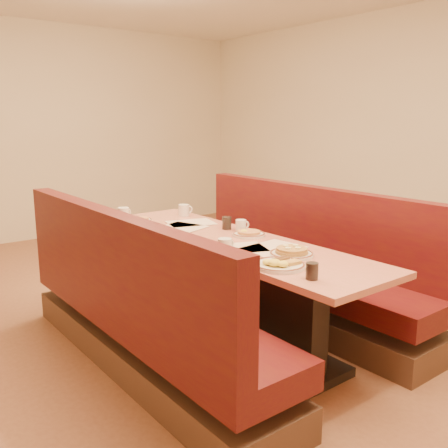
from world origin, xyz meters
TOP-DOWN VIEW (x-y plane):
  - ground at (0.00, 0.00)m, footprint 8.00×8.00m
  - room_envelope at (0.00, 0.00)m, footprint 6.04×8.04m
  - diner_table at (0.00, 0.00)m, footprint 0.70×2.50m
  - booth_left at (-0.73, 0.00)m, footprint 0.55×2.50m
  - booth_right at (0.73, 0.00)m, footprint 0.55×2.50m
  - placemat_near_left at (-0.12, -0.24)m, footprint 0.44×0.39m
  - placemat_near_right at (0.06, -0.38)m, footprint 0.43×0.34m
  - placemat_far_left at (-0.12, 0.50)m, footprint 0.52×0.45m
  - placemat_far_right at (0.09, 0.61)m, footprint 0.43×0.36m
  - pancake_plate at (0.04, -0.58)m, footprint 0.27×0.27m
  - eggs_plate at (-0.20, -0.71)m, footprint 0.30×0.30m
  - extra_plate_mid at (0.18, -0.01)m, footprint 0.24×0.24m
  - extra_plate_far at (-0.19, 0.94)m, footprint 0.18×0.18m
  - coffee_mug_a at (0.24, 0.14)m, footprint 0.11×0.08m
  - coffee_mug_b at (-0.25, -0.28)m, footprint 0.13×0.09m
  - coffee_mug_c at (0.23, 0.91)m, footprint 0.13×0.09m
  - coffee_mug_d at (-0.26, 1.10)m, footprint 0.13×0.09m
  - soda_tumbler_near at (-0.21, -0.98)m, footprint 0.07×0.07m
  - soda_tumbler_mid at (0.19, 0.26)m, footprint 0.07×0.07m

SIDE VIEW (x-z plane):
  - ground at x=0.00m, z-range 0.00..0.00m
  - booth_left at x=-0.73m, z-range -0.16..0.89m
  - booth_right at x=0.73m, z-range -0.16..0.89m
  - diner_table at x=0.00m, z-range 0.00..0.75m
  - placemat_near_left at x=-0.12m, z-range 0.75..0.76m
  - placemat_near_right at x=0.06m, z-range 0.75..0.76m
  - placemat_far_left at x=-0.12m, z-range 0.75..0.76m
  - placemat_far_right at x=0.09m, z-range 0.75..0.76m
  - extra_plate_far at x=-0.19m, z-range 0.74..0.78m
  - extra_plate_mid at x=0.18m, z-range 0.74..0.79m
  - eggs_plate at x=-0.20m, z-range 0.74..0.80m
  - pancake_plate at x=0.04m, z-range 0.74..0.80m
  - coffee_mug_a at x=0.24m, z-range 0.75..0.84m
  - soda_tumbler_near at x=-0.21m, z-range 0.75..0.84m
  - soda_tumbler_mid at x=0.19m, z-range 0.75..0.85m
  - coffee_mug_b at x=-0.25m, z-range 0.75..0.85m
  - coffee_mug_c at x=0.23m, z-range 0.75..0.85m
  - coffee_mug_d at x=-0.26m, z-range 0.75..0.85m
  - room_envelope at x=0.00m, z-range 0.52..3.34m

